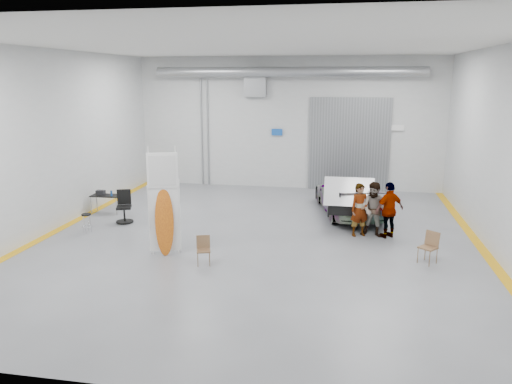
% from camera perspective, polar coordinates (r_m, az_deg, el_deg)
% --- Properties ---
extents(ground, '(16.00, 16.00, 0.00)m').
position_cam_1_polar(ground, '(15.96, 0.11, -5.54)').
color(ground, slate).
rests_on(ground, ground).
extents(room_shell, '(14.02, 16.18, 6.01)m').
position_cam_1_polar(room_shell, '(17.31, 2.24, 9.69)').
color(room_shell, '#B7B9BB').
rests_on(room_shell, ground).
extents(sedan_car, '(2.99, 5.18, 1.41)m').
position_cam_1_polar(sedan_car, '(19.21, 10.55, -0.38)').
color(sedan_car, silver).
rests_on(sedan_car, ground).
extents(person_a, '(0.75, 0.64, 1.75)m').
position_cam_1_polar(person_a, '(16.52, 11.78, -2.01)').
color(person_a, '#997053').
rests_on(person_a, ground).
extents(person_b, '(1.03, 0.88, 1.81)m').
position_cam_1_polar(person_b, '(16.53, 13.42, -1.98)').
color(person_b, teal).
rests_on(person_b, ground).
extents(person_c, '(1.12, 0.97, 1.83)m').
position_cam_1_polar(person_c, '(16.56, 15.00, -1.99)').
color(person_c, '#974A32').
rests_on(person_c, ground).
extents(surfboard_display, '(0.87, 0.43, 3.20)m').
position_cam_1_polar(surfboard_display, '(14.59, -10.76, -2.25)').
color(surfboard_display, white).
rests_on(surfboard_display, ground).
extents(folding_chair_near, '(0.47, 0.49, 0.79)m').
position_cam_1_polar(folding_chair_near, '(13.98, -6.00, -7.27)').
color(folding_chair_near, brown).
rests_on(folding_chair_near, ground).
extents(folding_chair_far, '(0.59, 0.66, 0.90)m').
position_cam_1_polar(folding_chair_far, '(14.77, 18.99, -6.68)').
color(folding_chair_far, brown).
rests_on(folding_chair_far, ground).
extents(shop_stool, '(0.33, 0.33, 0.64)m').
position_cam_1_polar(shop_stool, '(17.60, -18.77, -3.39)').
color(shop_stool, black).
rests_on(shop_stool, ground).
extents(work_table, '(1.12, 0.58, 0.90)m').
position_cam_1_polar(work_table, '(19.83, -16.92, -0.33)').
color(work_table, gray).
rests_on(work_table, ground).
extents(office_chair, '(0.64, 0.67, 1.15)m').
position_cam_1_polar(office_chair, '(18.38, -14.75, -1.84)').
color(office_chair, black).
rests_on(office_chair, ground).
extents(trunk_lid, '(1.65, 1.00, 0.04)m').
position_cam_1_polar(trunk_lid, '(16.92, 10.63, 0.33)').
color(trunk_lid, silver).
rests_on(trunk_lid, sedan_car).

